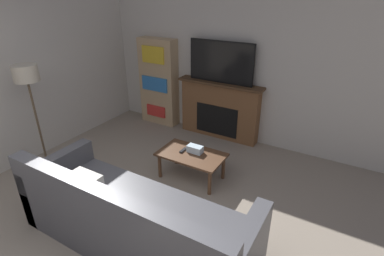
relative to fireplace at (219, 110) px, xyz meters
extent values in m
cube|color=beige|center=(0.12, 0.14, 0.83)|extent=(5.77, 0.06, 2.70)
cube|color=beige|center=(-2.29, -1.70, 0.83)|extent=(0.06, 4.64, 2.70)
cube|color=brown|center=(0.00, 0.00, -0.02)|extent=(1.45, 0.22, 0.99)
cube|color=black|center=(0.00, -0.11, -0.17)|extent=(0.80, 0.01, 0.54)
cube|color=#4C331E|center=(0.00, -0.02, 0.49)|extent=(1.55, 0.28, 0.04)
cube|color=black|center=(0.00, -0.02, 0.86)|extent=(1.16, 0.03, 0.70)
cube|color=black|center=(0.00, -0.03, 0.86)|extent=(1.13, 0.01, 0.67)
cube|color=#4C4C51|center=(0.35, -2.73, -0.30)|extent=(2.57, 0.96, 0.45)
cube|color=#4C4C51|center=(0.35, -3.13, 0.17)|extent=(2.57, 0.16, 0.48)
cube|color=#4C4C51|center=(-0.85, -2.73, -0.16)|extent=(0.16, 0.96, 0.71)
cube|color=silver|center=(-0.23, -2.83, 0.07)|extent=(0.36, 0.14, 0.28)
cube|color=brown|center=(0.25, -1.42, -0.13)|extent=(0.93, 0.55, 0.03)
cylinder|color=brown|center=(-0.16, -1.64, -0.33)|extent=(0.05, 0.05, 0.37)
cylinder|color=brown|center=(0.65, -1.64, -0.33)|extent=(0.05, 0.05, 0.37)
cylinder|color=brown|center=(-0.16, -1.21, -0.33)|extent=(0.05, 0.05, 0.37)
cylinder|color=brown|center=(0.65, -1.21, -0.33)|extent=(0.05, 0.05, 0.37)
cube|color=silver|center=(0.27, -1.36, -0.07)|extent=(0.22, 0.12, 0.10)
cube|color=black|center=(0.11, -1.41, -0.11)|extent=(0.04, 0.15, 0.02)
cube|color=tan|center=(-1.31, -0.02, 0.31)|extent=(0.76, 0.26, 1.67)
cube|color=red|center=(-1.31, -0.16, -0.24)|extent=(0.43, 0.03, 0.22)
cube|color=#2D70B7|center=(-1.31, -0.16, 0.31)|extent=(0.57, 0.03, 0.27)
cube|color=gold|center=(-1.31, -0.16, 0.87)|extent=(0.48, 0.03, 0.31)
cylinder|color=#2D2D2D|center=(-1.74, -2.34, -0.51)|extent=(0.28, 0.28, 0.02)
cylinder|color=brown|center=(-1.74, -2.34, 0.20)|extent=(0.03, 0.03, 1.39)
cylinder|color=#B2A893|center=(-1.74, -2.34, 0.98)|extent=(0.32, 0.32, 0.22)
camera|label=1|loc=(2.09, -4.56, 2.03)|focal=28.00mm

